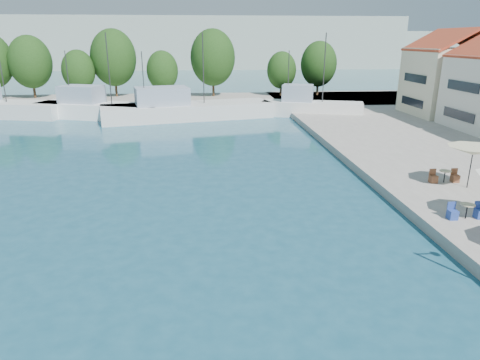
{
  "coord_description": "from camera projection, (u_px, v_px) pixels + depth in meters",
  "views": [
    {
      "loc": [
        -4.63,
        2.76,
        8.98
      ],
      "look_at": [
        -2.63,
        26.0,
        1.32
      ],
      "focal_mm": 32.0,
      "sensor_mm": 36.0,
      "label": 1
    }
  ],
  "objects": [
    {
      "name": "hill_west",
      "position": [
        128.0,
        43.0,
        147.08
      ],
      "size": [
        180.0,
        40.0,
        16.0
      ],
      "primitive_type": "cube",
      "color": "#9CAB9E",
      "rests_on": "ground"
    },
    {
      "name": "cafe_table_02",
      "position": [
        466.0,
        213.0,
        20.98
      ],
      "size": [
        1.82,
        0.7,
        0.76
      ],
      "color": "black",
      "rests_on": "quay_right"
    },
    {
      "name": "tree_06",
      "position": [
        213.0,
        58.0,
        65.16
      ],
      "size": [
        6.8,
        6.8,
        10.07
      ],
      "color": "#3F2B19",
      "rests_on": "quay_far"
    },
    {
      "name": "hill_east",
      "position": [
        313.0,
        48.0,
        172.33
      ],
      "size": [
        140.0,
        40.0,
        12.0
      ],
      "primitive_type": "cube",
      "color": "#9CAB9E",
      "rests_on": "ground"
    },
    {
      "name": "tree_05",
      "position": [
        162.0,
        71.0,
        63.99
      ],
      "size": [
        4.69,
        4.69,
        6.94
      ],
      "color": "#3F2B19",
      "rests_on": "quay_far"
    },
    {
      "name": "tree_07",
      "position": [
        282.0,
        70.0,
        66.51
      ],
      "size": [
        4.56,
        4.56,
        6.75
      ],
      "color": "#3F2B19",
      "rests_on": "quay_far"
    },
    {
      "name": "trawler_03",
      "position": [
        184.0,
        110.0,
        50.77
      ],
      "size": [
        20.6,
        9.49,
        10.2
      ],
      "rotation": [
        0.0,
        0.0,
        0.22
      ],
      "color": "silver",
      "rests_on": "ground"
    },
    {
      "name": "tree_04",
      "position": [
        113.0,
        58.0,
        64.76
      ],
      "size": [
        6.8,
        6.8,
        10.07
      ],
      "color": "#3F2B19",
      "rests_on": "quay_far"
    },
    {
      "name": "tree_03",
      "position": [
        78.0,
        70.0,
        63.08
      ],
      "size": [
        4.78,
        4.78,
        7.08
      ],
      "color": "#3F2B19",
      "rests_on": "quay_far"
    },
    {
      "name": "umbrella_cream",
      "position": [
        473.0,
        151.0,
        24.8
      ],
      "size": [
        2.94,
        2.94,
        2.51
      ],
      "color": "black",
      "rests_on": "quay_right"
    },
    {
      "name": "cafe_table_03",
      "position": [
        444.0,
        178.0,
        26.34
      ],
      "size": [
        1.82,
        0.7,
        0.76
      ],
      "color": "black",
      "rests_on": "quay_right"
    },
    {
      "name": "quay_far",
      "position": [
        180.0,
        102.0,
        63.24
      ],
      "size": [
        90.0,
        16.0,
        0.6
      ],
      "primitive_type": "cube",
      "color": "gray",
      "rests_on": "ground"
    },
    {
      "name": "trawler_02",
      "position": [
        97.0,
        109.0,
        51.31
      ],
      "size": [
        16.25,
        8.96,
        10.2
      ],
      "rotation": [
        0.0,
        0.0,
        -0.33
      ],
      "color": "white",
      "rests_on": "ground"
    },
    {
      "name": "tree_02",
      "position": [
        30.0,
        62.0,
        63.23
      ],
      "size": [
        6.16,
        6.16,
        9.12
      ],
      "color": "#3F2B19",
      "rests_on": "quay_far"
    },
    {
      "name": "trawler_04",
      "position": [
        309.0,
        107.0,
        52.55
      ],
      "size": [
        12.48,
        6.64,
        10.2
      ],
      "rotation": [
        0.0,
        0.0,
        -0.31
      ],
      "color": "silver",
      "rests_on": "ground"
    },
    {
      "name": "tree_08",
      "position": [
        319.0,
        64.0,
        66.96
      ],
      "size": [
        5.6,
        5.6,
        8.29
      ],
      "color": "#3F2B19",
      "rests_on": "quay_far"
    },
    {
      "name": "building_06",
      "position": [
        452.0,
        72.0,
        49.08
      ],
      "size": [
        9.0,
        8.8,
        10.2
      ],
      "color": "beige",
      "rests_on": "quay_right"
    }
  ]
}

